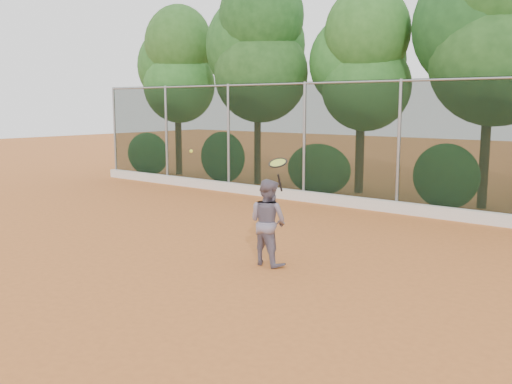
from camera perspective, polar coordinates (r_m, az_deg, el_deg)
The scene contains 7 objects.
ground at distance 10.01m, azimuth -3.63°, elevation -7.78°, with size 80.00×80.00×0.00m, color #C66B2E.
concrete_curb at distance 15.56m, azimuth 13.58°, elevation -1.46°, with size 24.00×0.20×0.30m, color silver.
tennis_player at distance 10.15m, azimuth 1.21°, elevation -3.03°, with size 0.75×0.59×1.55m, color slate.
chainlink_fence at distance 15.52m, azimuth 14.10°, elevation 4.86°, with size 24.09×0.09×3.50m.
foliage_backdrop at distance 17.58m, azimuth 15.55°, elevation 13.53°, with size 23.70×3.63×7.55m.
tennis_racket at distance 9.71m, azimuth 2.22°, elevation 2.70°, with size 0.37×0.35×0.59m.
tennis_ball_in_flight at distance 11.77m, azimuth -6.50°, elevation 4.08°, with size 0.07×0.07×0.07m.
Camera 1 is at (6.50, -7.06, 2.85)m, focal length 40.00 mm.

